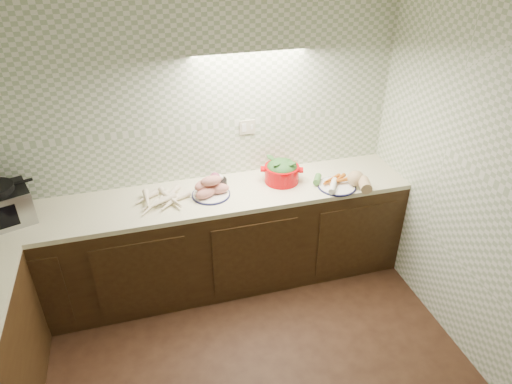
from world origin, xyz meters
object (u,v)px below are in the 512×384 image
object	(u,v)px
veg_plate	(345,181)
sweet_potato_plate	(210,188)
parsnip_pile	(167,199)
dutch_oven	(282,171)
onion_bowl	(217,181)

from	to	relation	value
veg_plate	sweet_potato_plate	bearing A→B (deg)	171.07
parsnip_pile	sweet_potato_plate	world-z (taller)	sweet_potato_plate
parsnip_pile	veg_plate	world-z (taller)	veg_plate
dutch_oven	veg_plate	bearing A→B (deg)	-6.79
onion_bowl	veg_plate	size ratio (longest dim) A/B	0.35
parsnip_pile	dutch_oven	distance (m)	0.97
parsnip_pile	onion_bowl	world-z (taller)	onion_bowl
sweet_potato_plate	onion_bowl	xyz separation A→B (m)	(0.08, 0.13, -0.02)
sweet_potato_plate	dutch_oven	xyz separation A→B (m)	(0.62, 0.05, 0.03)
dutch_oven	veg_plate	xyz separation A→B (m)	(0.47, -0.23, -0.04)
sweet_potato_plate	veg_plate	xyz separation A→B (m)	(1.09, -0.17, -0.01)
sweet_potato_plate	veg_plate	size ratio (longest dim) A/B	0.69
parsnip_pile	veg_plate	bearing A→B (deg)	-6.19
onion_bowl	veg_plate	distance (m)	1.05
veg_plate	onion_bowl	bearing A→B (deg)	163.66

